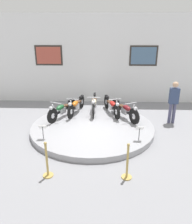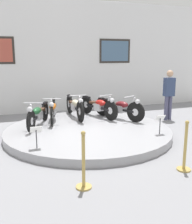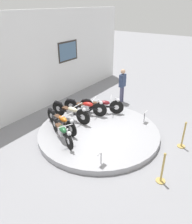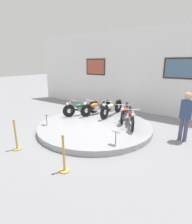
{
  "view_description": "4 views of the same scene",
  "coord_description": "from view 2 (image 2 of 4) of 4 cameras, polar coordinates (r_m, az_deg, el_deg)",
  "views": [
    {
      "loc": [
        0.4,
        -7.74,
        3.68
      ],
      "look_at": [
        0.13,
        0.2,
        0.66
      ],
      "focal_mm": 35.0,
      "sensor_mm": 36.0,
      "label": 1
    },
    {
      "loc": [
        -2.27,
        -6.91,
        2.24
      ],
      "look_at": [
        0.21,
        -0.08,
        0.68
      ],
      "focal_mm": 42.0,
      "sensor_mm": 36.0,
      "label": 2
    },
    {
      "loc": [
        -6.05,
        -4.12,
        4.72
      ],
      "look_at": [
        0.12,
        0.21,
        0.88
      ],
      "focal_mm": 35.0,
      "sensor_mm": 36.0,
      "label": 3
    },
    {
      "loc": [
        3.93,
        -5.72,
        2.72
      ],
      "look_at": [
        0.05,
        0.0,
        0.74
      ],
      "focal_mm": 28.0,
      "sensor_mm": 36.0,
      "label": 4
    }
  ],
  "objects": [
    {
      "name": "motorcycle_green",
      "position": [
        7.85,
        -12.5,
        -0.39
      ],
      "size": [
        0.88,
        1.8,
        0.78
      ],
      "color": "black",
      "rests_on": "display_platform"
    },
    {
      "name": "display_platform",
      "position": [
        7.58,
        -1.72,
        -4.25
      ],
      "size": [
        4.71,
        4.71,
        0.2
      ],
      "primitive_type": "cylinder",
      "color": "#99999E",
      "rests_on": "ground_plane"
    },
    {
      "name": "back_wall",
      "position": [
        10.82,
        -8.06,
        11.9
      ],
      "size": [
        14.0,
        0.22,
        4.43
      ],
      "color": "white",
      "rests_on": "ground_plane"
    },
    {
      "name": "ground_plane",
      "position": [
        7.61,
        -1.72,
        -4.99
      ],
      "size": [
        60.0,
        60.0,
        0.0
      ],
      "primitive_type": "plane",
      "color": "gray"
    },
    {
      "name": "info_placard_front_left",
      "position": [
        5.99,
        -12.89,
        -4.35
      ],
      "size": [
        0.26,
        0.11,
        0.51
      ],
      "color": "#333338",
      "rests_on": "display_platform"
    },
    {
      "name": "motorcycle_red",
      "position": [
        8.83,
        0.58,
        1.38
      ],
      "size": [
        0.7,
        1.92,
        0.8
      ],
      "color": "black",
      "rests_on": "display_platform"
    },
    {
      "name": "motorcycle_maroon",
      "position": [
        8.58,
        5.11,
        1.0
      ],
      "size": [
        0.98,
        1.78,
        0.8
      ],
      "color": "black",
      "rests_on": "display_platform"
    },
    {
      "name": "stanchion_post_right_of_entry",
      "position": [
        5.53,
        18.76,
        -8.6
      ],
      "size": [
        0.28,
        0.28,
        1.02
      ],
      "color": "tan",
      "rests_on": "ground_plane"
    },
    {
      "name": "motorcycle_orange",
      "position": [
        8.42,
        -9.38,
        0.62
      ],
      "size": [
        0.62,
        1.93,
        0.79
      ],
      "color": "black",
      "rests_on": "display_platform"
    },
    {
      "name": "motorcycle_cream",
      "position": [
        8.77,
        -4.63,
        1.37
      ],
      "size": [
        0.54,
        2.03,
        0.82
      ],
      "color": "black",
      "rests_on": "display_platform"
    },
    {
      "name": "stanchion_post_left_of_entry",
      "position": [
        4.58,
        -2.72,
        -12.32
      ],
      "size": [
        0.28,
        0.28,
        1.02
      ],
      "color": "tan",
      "rests_on": "ground_plane"
    },
    {
      "name": "visitor_standing",
      "position": [
        9.56,
        15.59,
        4.25
      ],
      "size": [
        0.36,
        0.23,
        1.76
      ],
      "color": "#4C4C6B",
      "rests_on": "ground_plane"
    },
    {
      "name": "info_placard_front_centre",
      "position": [
        7.11,
        13.8,
        -1.79
      ],
      "size": [
        0.26,
        0.11,
        0.51
      ],
      "color": "#333338",
      "rests_on": "display_platform"
    }
  ]
}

